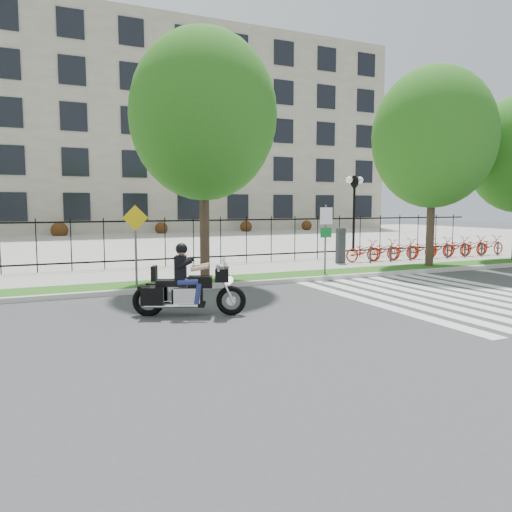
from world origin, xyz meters
name	(u,v)px	position (x,y,z in m)	size (l,w,h in m)	color
ground	(303,310)	(0.00, 0.00, 0.00)	(120.00, 120.00, 0.00)	#3C3C3F
curb	(240,284)	(0.00, 4.10, 0.07)	(60.00, 0.20, 0.15)	beige
grass_verge	(231,280)	(0.00, 4.95, 0.07)	(60.00, 1.50, 0.15)	#1F5314
sidewalk	(207,272)	(0.00, 7.45, 0.07)	(60.00, 3.50, 0.15)	#9F9C94
plaza	(127,242)	(0.00, 25.00, 0.05)	(80.00, 34.00, 0.10)	#9F9C94
crosswalk_stripes	(447,296)	(4.83, 0.00, 0.01)	(5.70, 8.00, 0.01)	silver
iron_fence	(194,241)	(0.00, 9.20, 1.15)	(30.00, 0.06, 2.00)	black
office_building	(92,135)	(0.00, 44.92, 9.97)	(60.00, 21.90, 20.15)	gray
lamp_post_right	(354,195)	(10.00, 12.00, 3.21)	(1.06, 0.70, 4.25)	black
street_tree_1	(203,116)	(-0.92, 4.95, 5.51)	(4.77, 4.77, 8.11)	#37281E
street_tree_2	(433,138)	(8.79, 4.95, 5.34)	(4.93, 4.93, 8.03)	#37281E
bike_share_station	(430,248)	(10.92, 7.20, 0.63)	(9.98, 0.86, 1.50)	#2D2D33
sign_pole_regulatory	(326,230)	(3.53, 4.58, 1.74)	(0.50, 0.09, 2.50)	#59595B
sign_pole_warning	(136,235)	(-3.25, 4.58, 1.74)	(0.78, 0.09, 2.49)	#59595B
motorcycle_rider	(189,287)	(-2.77, 0.62, 0.70)	(2.56, 1.41, 2.10)	black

